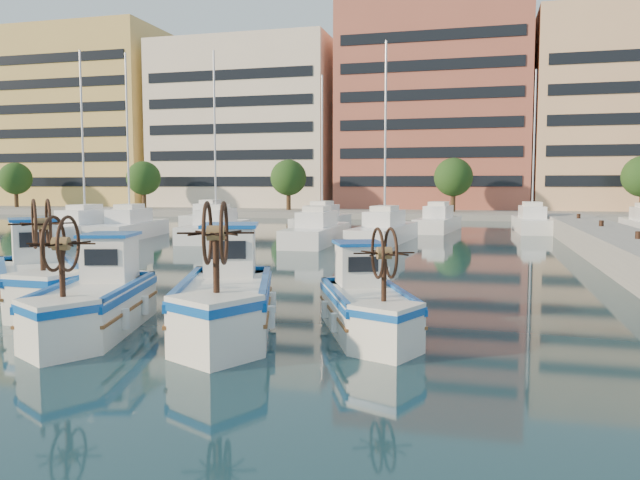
{
  "coord_description": "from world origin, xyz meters",
  "views": [
    {
      "loc": [
        6.96,
        -13.06,
        3.31
      ],
      "look_at": [
        1.74,
        6.99,
        1.5
      ],
      "focal_mm": 35.0,
      "sensor_mm": 36.0,
      "label": 1
    }
  ],
  "objects_px": {
    "fishing_boat_a": "(38,276)",
    "fishing_boat_d": "(366,302)",
    "fishing_boat_b": "(97,298)",
    "fishing_boat_c": "(226,294)"
  },
  "relations": [
    {
      "from": "fishing_boat_a",
      "to": "fishing_boat_b",
      "type": "height_order",
      "value": "fishing_boat_a"
    },
    {
      "from": "fishing_boat_c",
      "to": "fishing_boat_d",
      "type": "relative_size",
      "value": 1.2
    },
    {
      "from": "fishing_boat_a",
      "to": "fishing_boat_d",
      "type": "relative_size",
      "value": 1.13
    },
    {
      "from": "fishing_boat_a",
      "to": "fishing_boat_d",
      "type": "distance_m",
      "value": 9.4
    },
    {
      "from": "fishing_boat_b",
      "to": "fishing_boat_d",
      "type": "bearing_deg",
      "value": -1.89
    },
    {
      "from": "fishing_boat_c",
      "to": "fishing_boat_a",
      "type": "bearing_deg",
      "value": 148.74
    },
    {
      "from": "fishing_boat_a",
      "to": "fishing_boat_d",
      "type": "bearing_deg",
      "value": -47.46
    },
    {
      "from": "fishing_boat_c",
      "to": "fishing_boat_d",
      "type": "bearing_deg",
      "value": -6.08
    },
    {
      "from": "fishing_boat_b",
      "to": "fishing_boat_d",
      "type": "distance_m",
      "value": 6.17
    },
    {
      "from": "fishing_boat_b",
      "to": "fishing_boat_a",
      "type": "bearing_deg",
      "value": 131.4
    }
  ]
}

